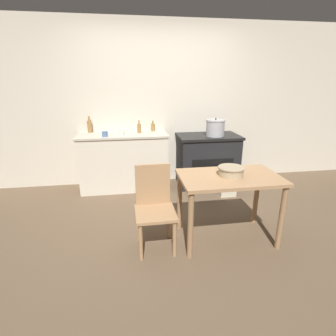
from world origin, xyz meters
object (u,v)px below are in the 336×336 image
flour_sack (228,183)px  cup_center_left (122,132)px  mixing_bowl_large (231,171)px  bottle_left (153,127)px  stove (207,160)px  work_table (229,187)px  bottle_mid_left (90,126)px  cup_center (105,134)px  stock_pot (215,128)px  bottle_far_left (139,128)px  chair (154,205)px

flour_sack → cup_center_left: (-1.53, 0.44, 0.73)m
mixing_bowl_large → bottle_left: size_ratio=1.65×
stove → work_table: stove is taller
stove → cup_center_left: 1.46m
flour_sack → bottle_left: (-1.04, 0.72, 0.75)m
bottle_mid_left → cup_center_left: bearing=-31.0°
cup_center_left → cup_center: cup_center_left is taller
bottle_left → bottle_mid_left: bearing=178.9°
work_table → cup_center_left: bearing=126.0°
stove → stock_pot: bearing=-47.0°
work_table → cup_center_left: (-1.10, 1.52, 0.32)m
bottle_left → mixing_bowl_large: bearing=-70.9°
bottle_far_left → bottle_mid_left: size_ratio=0.77×
flour_sack → stove: bearing=108.7°
stove → mixing_bowl_large: size_ratio=3.63×
bottle_left → flour_sack: bearing=-34.8°
work_table → bottle_far_left: bearing=116.7°
chair → mixing_bowl_large: bearing=-0.8°
flour_sack → bottle_left: bearing=145.2°
stove → bottle_mid_left: (-1.86, 0.23, 0.56)m
work_table → bottle_far_left: (-0.84, 1.67, 0.34)m
bottle_far_left → work_table: bearing=-63.3°
work_table → bottle_left: 1.93m
work_table → mixing_bowl_large: 0.17m
bottle_far_left → cup_center_left: bottle_far_left is taller
bottle_far_left → bottle_left: 0.26m
mixing_bowl_large → cup_center: size_ratio=3.26×
work_table → mixing_bowl_large: bearing=10.4°
stock_pot → bottle_mid_left: 1.96m
flour_sack → stock_pot: (-0.09, 0.43, 0.76)m
flour_sack → cup_center_left: bearing=163.9°
work_table → mixing_bowl_large: mixing_bowl_large is taller
stove → chair: size_ratio=1.14×
stock_pot → cup_center: size_ratio=3.56×
bottle_mid_left → cup_center_left: 0.58m
mixing_bowl_large → bottle_left: (-0.62, 1.80, 0.16)m
work_table → stock_pot: 1.58m
bottle_left → cup_center_left: (-0.49, -0.28, -0.02)m
stove → cup_center: size_ratio=11.81×
stock_pot → mixing_bowl_large: 1.55m
bottle_mid_left → cup_center_left: size_ratio=2.71×
bottle_left → cup_center: bottle_left is taller
work_table → chair: (-0.79, 0.00, -0.16)m
cup_center_left → flour_sack: bearing=-16.1°
flour_sack → mixing_bowl_large: bearing=-111.4°
bottle_mid_left → mixing_bowl_large: bearing=-48.4°
mixing_bowl_large → cup_center: cup_center is taller
bottle_left → chair: bearing=-95.6°
stock_pot → cup_center_left: 1.44m
mixing_bowl_large → bottle_left: bearing=109.1°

